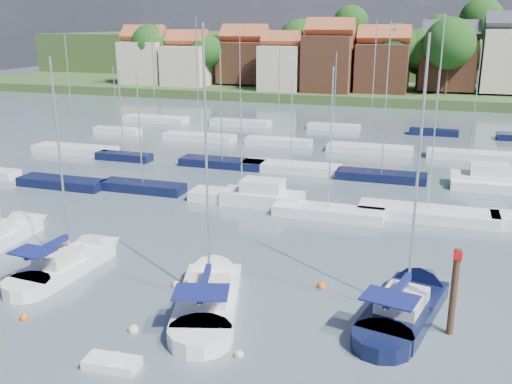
% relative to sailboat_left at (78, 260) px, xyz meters
% --- Properties ---
extents(ground, '(260.00, 260.00, 0.00)m').
position_rel_sailboat_left_xyz_m(ground, '(12.94, 35.67, -0.36)').
color(ground, '#415258').
rests_on(ground, ground).
extents(sailboat_left, '(3.53, 10.66, 14.31)m').
position_rel_sailboat_left_xyz_m(sailboat_left, '(0.00, 0.00, 0.00)').
color(sailboat_left, silver).
rests_on(sailboat_left, ground).
extents(sailboat_centre, '(6.45, 12.50, 16.40)m').
position_rel_sailboat_left_xyz_m(sailboat_centre, '(9.80, -1.14, -0.01)').
color(sailboat_centre, silver).
rests_on(sailboat_centre, ground).
extents(sailboat_navy, '(5.43, 11.83, 15.86)m').
position_rel_sailboat_left_xyz_m(sailboat_navy, '(20.85, 0.88, -0.00)').
color(sailboat_navy, black).
rests_on(sailboat_navy, ground).
extents(sailboat_far, '(3.06, 10.39, 13.71)m').
position_rel_sailboat_left_xyz_m(sailboat_far, '(-7.64, 2.66, -0.02)').
color(sailboat_far, silver).
rests_on(sailboat_far, ground).
extents(tender, '(2.60, 1.34, 0.55)m').
position_rel_sailboat_left_xyz_m(tender, '(8.28, -9.34, -0.15)').
color(tender, silver).
rests_on(tender, ground).
extents(timber_piling, '(0.40, 0.40, 6.83)m').
position_rel_sailboat_left_xyz_m(timber_piling, '(22.88, -1.52, 1.04)').
color(timber_piling, '#4C331E').
rests_on(timber_piling, ground).
extents(buoy_b, '(0.45, 0.45, 0.45)m').
position_rel_sailboat_left_xyz_m(buoy_b, '(1.49, -6.96, -0.36)').
color(buoy_b, '#D85914').
rests_on(buoy_b, ground).
extents(buoy_c, '(0.53, 0.53, 0.53)m').
position_rel_sailboat_left_xyz_m(buoy_c, '(7.63, -6.28, -0.36)').
color(buoy_c, beige).
rests_on(buoy_c, ground).
extents(buoy_d, '(0.44, 0.44, 0.44)m').
position_rel_sailboat_left_xyz_m(buoy_d, '(13.48, -6.75, -0.36)').
color(buoy_d, beige).
rests_on(buoy_d, ground).
extents(buoy_e, '(0.50, 0.50, 0.50)m').
position_rel_sailboat_left_xyz_m(buoy_e, '(15.69, 1.60, -0.36)').
color(buoy_e, '#D85914').
rests_on(buoy_e, ground).
extents(buoy_h, '(0.51, 0.51, 0.51)m').
position_rel_sailboat_left_xyz_m(buoy_h, '(7.46, -0.96, -0.36)').
color(buoy_h, beige).
rests_on(buoy_h, ground).
extents(marina_field, '(79.62, 41.41, 15.93)m').
position_rel_sailboat_left_xyz_m(marina_field, '(14.85, 30.82, 0.07)').
color(marina_field, silver).
rests_on(marina_field, ground).
extents(far_shore_town, '(212.46, 90.00, 22.27)m').
position_rel_sailboat_left_xyz_m(far_shore_town, '(15.17, 128.33, 4.25)').
color(far_shore_town, '#3C4D26').
rests_on(far_shore_town, ground).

